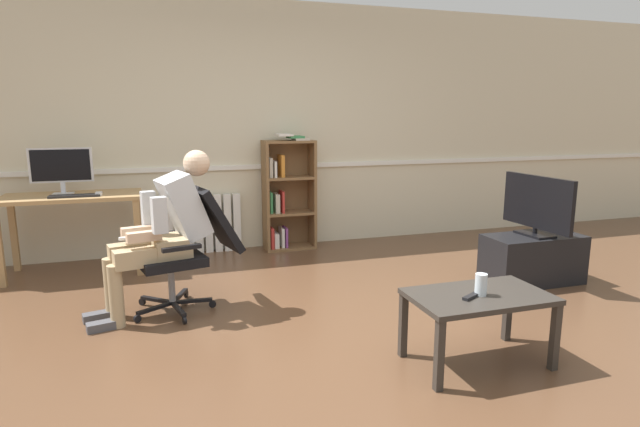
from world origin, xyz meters
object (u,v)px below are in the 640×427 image
at_px(coffee_table, 479,303).
at_px(tv_screen, 537,205).
at_px(bookshelf, 286,195).
at_px(tv_stand, 533,259).
at_px(keyboard, 75,196).
at_px(computer_mouse, 99,194).
at_px(office_chair, 191,243).
at_px(spare_remote, 471,296).
at_px(person_seated, 164,229).
at_px(drinking_glass, 481,285).
at_px(imac_monitor, 61,167).
at_px(radiator, 199,224).
at_px(computer_desk, 72,207).

bearing_deg(coffee_table, tv_screen, 40.09).
bearing_deg(bookshelf, tv_screen, -45.60).
bearing_deg(bookshelf, tv_stand, -45.63).
bearing_deg(keyboard, tv_stand, -20.02).
height_order(computer_mouse, bookshelf, bookshelf).
xyz_separation_m(office_chair, spare_remote, (1.49, -1.52, -0.07)).
distance_m(person_seated, coffee_table, 2.29).
height_order(computer_mouse, drinking_glass, computer_mouse).
bearing_deg(office_chair, person_seated, -90.00).
distance_m(tv_stand, tv_screen, 0.50).
bearing_deg(computer_mouse, person_seated, -64.88).
height_order(bookshelf, person_seated, bookshelf).
height_order(computer_mouse, coffee_table, computer_mouse).
relative_size(tv_stand, spare_remote, 5.81).
height_order(imac_monitor, computer_mouse, imac_monitor).
bearing_deg(spare_remote, office_chair, 16.66).
distance_m(computer_mouse, tv_stand, 4.00).
height_order(drinking_glass, spare_remote, drinking_glass).
xyz_separation_m(radiator, tv_screen, (2.77, -1.95, 0.40)).
distance_m(imac_monitor, drinking_glass, 3.89).
distance_m(radiator, coffee_table, 3.40).
height_order(person_seated, tv_screen, person_seated).
xyz_separation_m(office_chair, tv_stand, (2.95, -0.32, -0.30)).
distance_m(bookshelf, tv_stand, 2.62).
bearing_deg(keyboard, person_seated, -56.91).
distance_m(office_chair, spare_remote, 2.13).
xyz_separation_m(imac_monitor, tv_stand, (4.02, -1.64, -0.79)).
relative_size(imac_monitor, tv_screen, 0.69).
bearing_deg(radiator, computer_mouse, -151.12).
distance_m(computer_mouse, drinking_glass, 3.50).
relative_size(keyboard, computer_mouse, 4.32).
relative_size(person_seated, tv_screen, 1.55).
bearing_deg(coffee_table, radiator, 114.16).
xyz_separation_m(imac_monitor, bookshelf, (2.21, 0.21, -0.40)).
bearing_deg(tv_stand, radiator, 144.85).
bearing_deg(tv_screen, computer_desk, 65.68).
relative_size(bookshelf, tv_screen, 1.62).
relative_size(person_seated, tv_stand, 1.41).
xyz_separation_m(person_seated, spare_remote, (1.69, -1.47, -0.20)).
distance_m(imac_monitor, person_seated, 1.66).
bearing_deg(computer_desk, spare_remote, -47.99).
bearing_deg(computer_desk, imac_monitor, 134.12).
xyz_separation_m(imac_monitor, tv_screen, (4.02, -1.64, -0.30)).
bearing_deg(tv_stand, computer_desk, 158.43).
bearing_deg(bookshelf, computer_desk, -172.22).
xyz_separation_m(imac_monitor, computer_mouse, (0.33, -0.20, -0.24)).
relative_size(computer_mouse, spare_remote, 0.67).
xyz_separation_m(office_chair, drinking_glass, (1.57, -1.49, -0.01)).
bearing_deg(spare_remote, imac_monitor, 14.21).
xyz_separation_m(imac_monitor, office_chair, (1.07, -1.32, -0.49)).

